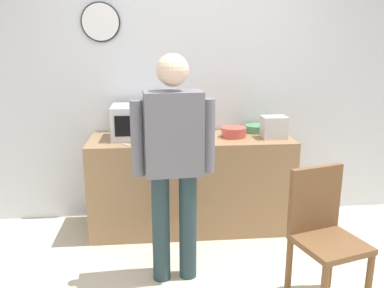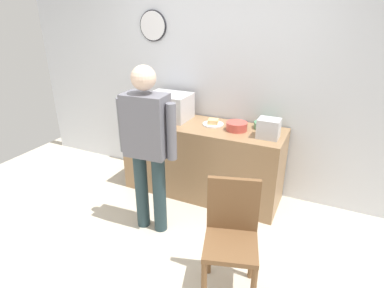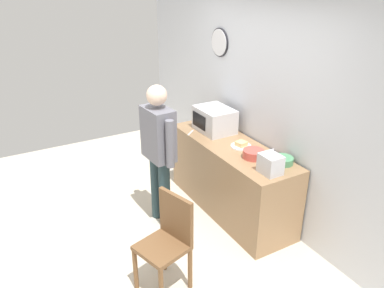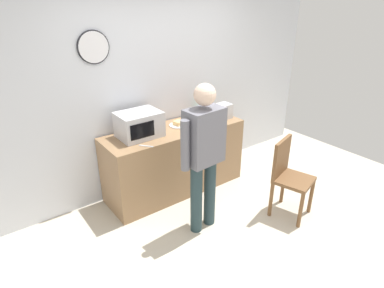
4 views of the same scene
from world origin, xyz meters
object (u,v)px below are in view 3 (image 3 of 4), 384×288
object	(u,v)px
microwave	(214,120)
salad_bowl	(253,154)
cereal_bowl	(283,160)
spoon_utensil	(271,150)
wooden_chair	(168,239)
person_standing	(159,146)
fork_utensil	(191,133)
toaster	(270,164)
sandwich_plate	(241,145)

from	to	relation	value
microwave	salad_bowl	distance (m)	0.87
cereal_bowl	spoon_utensil	xyz separation A→B (m)	(-0.30, 0.10, -0.03)
salad_bowl	wooden_chair	bearing A→B (deg)	-73.14
person_standing	spoon_utensil	bearing A→B (deg)	63.94
salad_bowl	fork_utensil	xyz separation A→B (m)	(-0.94, -0.25, -0.04)
salad_bowl	toaster	size ratio (longest dim) A/B	1.05
cereal_bowl	person_standing	world-z (taller)	person_standing
cereal_bowl	fork_utensil	size ratio (longest dim) A/B	1.31
salad_bowl	cereal_bowl	distance (m)	0.32
fork_utensil	spoon_utensil	distance (m)	1.05
fork_utensil	cereal_bowl	bearing A→B (deg)	19.91
toaster	fork_utensil	bearing A→B (deg)	-172.18
salad_bowl	wooden_chair	distance (m)	1.34
microwave	salad_bowl	bearing A→B (deg)	-3.22
sandwich_plate	wooden_chair	world-z (taller)	sandwich_plate
sandwich_plate	fork_utensil	bearing A→B (deg)	-155.03
fork_utensil	wooden_chair	xyz separation A→B (m)	(1.31, -0.97, -0.36)
cereal_bowl	wooden_chair	xyz separation A→B (m)	(0.11, -1.41, -0.39)
microwave	salad_bowl	xyz separation A→B (m)	(0.86, -0.05, -0.10)
person_standing	sandwich_plate	bearing A→B (deg)	71.46
microwave	salad_bowl	size ratio (longest dim) A/B	2.17
microwave	sandwich_plate	distance (m)	0.58
microwave	fork_utensil	distance (m)	0.34
sandwich_plate	toaster	xyz separation A→B (m)	(0.65, -0.12, 0.08)
salad_bowl	toaster	distance (m)	0.37
sandwich_plate	spoon_utensil	bearing A→B (deg)	42.82
toaster	wooden_chair	xyz separation A→B (m)	(0.01, -1.15, -0.46)
microwave	person_standing	distance (m)	0.94
sandwich_plate	cereal_bowl	bearing A→B (deg)	13.51
sandwich_plate	wooden_chair	bearing A→B (deg)	-62.49
person_standing	toaster	bearing A→B (deg)	39.19
toaster	spoon_utensil	world-z (taller)	toaster
sandwich_plate	salad_bowl	size ratio (longest dim) A/B	1.04
microwave	toaster	world-z (taller)	microwave
microwave	toaster	xyz separation A→B (m)	(1.22, -0.12, -0.05)
cereal_bowl	salad_bowl	bearing A→B (deg)	-144.13
salad_bowl	spoon_utensil	world-z (taller)	salad_bowl
sandwich_plate	toaster	bearing A→B (deg)	-10.77
toaster	person_standing	distance (m)	1.23
salad_bowl	fork_utensil	world-z (taller)	salad_bowl
sandwich_plate	person_standing	world-z (taller)	person_standing
salad_bowl	person_standing	world-z (taller)	person_standing
toaster	microwave	bearing A→B (deg)	174.42
toaster	spoon_utensil	size ratio (longest dim) A/B	1.29
salad_bowl	microwave	bearing A→B (deg)	176.78
toaster	cereal_bowl	bearing A→B (deg)	111.31
sandwich_plate	spoon_utensil	xyz separation A→B (m)	(0.25, 0.23, -0.02)
fork_utensil	wooden_chair	size ratio (longest dim) A/B	0.18
salad_bowl	fork_utensil	bearing A→B (deg)	-165.21
microwave	wooden_chair	bearing A→B (deg)	-45.94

